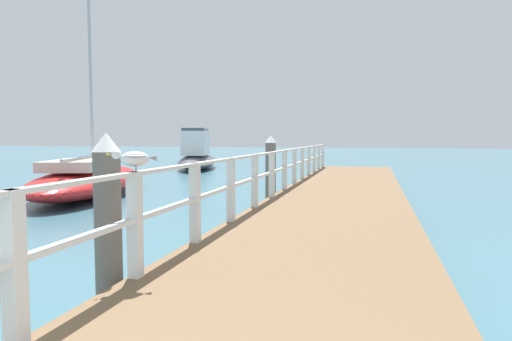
{
  "coord_description": "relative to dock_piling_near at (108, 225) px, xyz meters",
  "views": [
    {
      "loc": [
        0.8,
        -0.07,
        1.88
      ],
      "look_at": [
        -2.18,
        11.41,
        1.0
      ],
      "focal_mm": 31.78,
      "sensor_mm": 36.0,
      "label": 1
    }
  ],
  "objects": [
    {
      "name": "seagull_foreground",
      "position": [
        0.37,
        -0.1,
        0.7
      ],
      "size": [
        0.43,
        0.29,
        0.21
      ],
      "rotation": [
        0.0,
        0.0,
        2.13
      ],
      "color": "white",
      "rests_on": "pier_railing"
    },
    {
      "name": "pier_deck",
      "position": [
        1.86,
        6.91,
        -0.73
      ],
      "size": [
        3.12,
        21.9,
        0.48
      ],
      "primitive_type": "cube",
      "color": "brown",
      "rests_on": "ground_plane"
    },
    {
      "name": "boat_2",
      "position": [
        -7.37,
        20.73,
        -0.18
      ],
      "size": [
        3.89,
        7.61,
        2.38
      ],
      "rotation": [
        0.0,
        0.0,
        3.4
      ],
      "color": "#4C4C51",
      "rests_on": "ground_plane"
    },
    {
      "name": "dock_piling_far",
      "position": [
        0.0,
        7.69,
        0.0
      ],
      "size": [
        0.29,
        0.29,
        1.93
      ],
      "color": "#6B6056",
      "rests_on": "ground_plane"
    },
    {
      "name": "pier_railing",
      "position": [
        0.38,
        6.91,
        0.16
      ],
      "size": [
        0.12,
        20.42,
        1.06
      ],
      "color": "silver",
      "rests_on": "pier_deck"
    },
    {
      "name": "boat_4",
      "position": [
        -6.32,
        8.75,
        -0.47
      ],
      "size": [
        5.04,
        8.56,
        8.55
      ],
      "rotation": [
        0.0,
        0.0,
        0.31
      ],
      "color": "red",
      "rests_on": "ground_plane"
    },
    {
      "name": "dock_piling_near",
      "position": [
        0.0,
        0.0,
        0.0
      ],
      "size": [
        0.29,
        0.29,
        1.93
      ],
      "color": "#6B6056",
      "rests_on": "ground_plane"
    }
  ]
}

